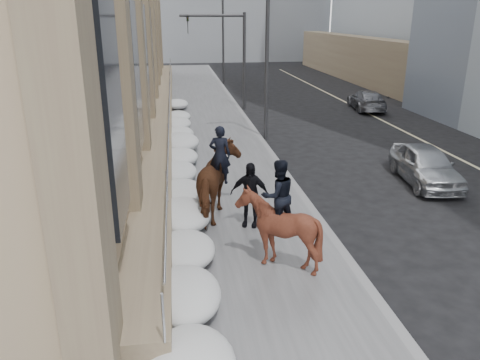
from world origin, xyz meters
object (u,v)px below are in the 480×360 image
pedestrian (250,195)px  mounted_horse_right (278,224)px  mounted_horse_left (219,181)px  car_grey (367,100)px  car_silver (425,165)px

pedestrian → mounted_horse_right: bearing=-64.3°
mounted_horse_left → car_grey: size_ratio=0.63×
car_silver → car_grey: bearing=82.9°
car_grey → mounted_horse_left: bearing=62.8°
mounted_horse_left → pedestrian: mounted_horse_left is taller
mounted_horse_right → car_grey: 21.53m
pedestrian → car_grey: size_ratio=0.43×
mounted_horse_left → car_silver: (7.74, 2.27, -0.56)m
mounted_horse_right → car_grey: size_ratio=0.60×
pedestrian → car_silver: (6.94, 3.02, -0.37)m
mounted_horse_right → car_grey: (10.01, 19.05, -0.56)m
mounted_horse_left → pedestrian: 1.11m
mounted_horse_right → car_silver: 8.52m
car_silver → pedestrian: bearing=-149.9°
mounted_horse_left → car_grey: mounted_horse_left is taller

